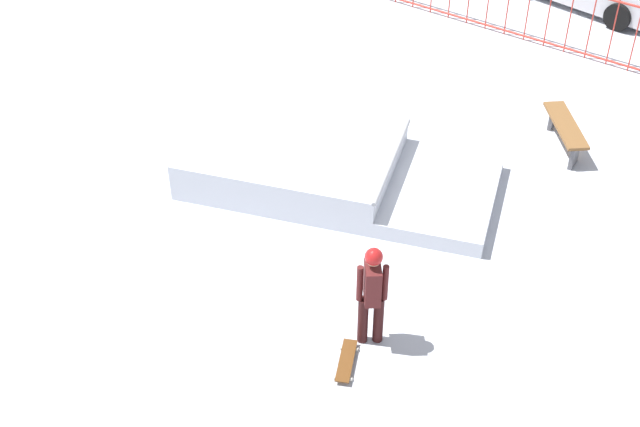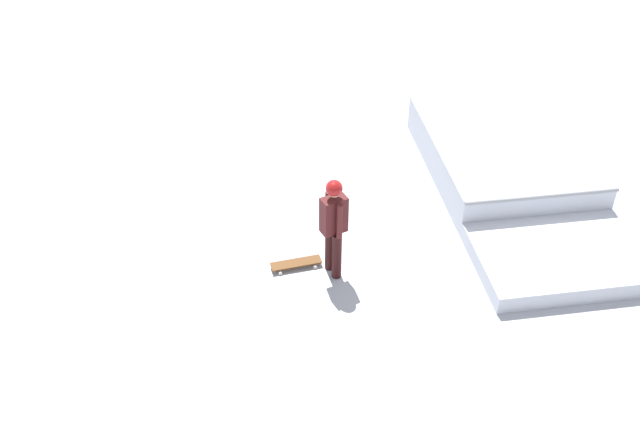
# 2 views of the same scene
# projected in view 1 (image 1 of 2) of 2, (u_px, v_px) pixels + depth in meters

# --- Properties ---
(ground_plane) EXTENTS (60.00, 60.00, 0.00)m
(ground_plane) POSITION_uv_depth(u_px,v_px,m) (332.00, 184.00, 15.70)
(ground_plane) COLOR #B2B7C1
(skate_ramp) EXTENTS (5.87, 3.85, 0.74)m
(skate_ramp) POSITION_uv_depth(u_px,v_px,m) (318.00, 165.00, 15.60)
(skate_ramp) COLOR silver
(skate_ramp) RESTS_ON ground
(skater) EXTENTS (0.39, 0.44, 1.73)m
(skater) POSITION_uv_depth(u_px,v_px,m) (372.00, 289.00, 12.12)
(skater) COLOR black
(skater) RESTS_ON ground
(skateboard) EXTENTS (0.47, 0.82, 0.09)m
(skateboard) POSITION_uv_depth(u_px,v_px,m) (346.00, 361.00, 12.34)
(skateboard) COLOR #593314
(skateboard) RESTS_ON ground
(park_bench) EXTENTS (1.26, 1.53, 0.48)m
(park_bench) POSITION_uv_depth(u_px,v_px,m) (565.00, 129.00, 16.42)
(park_bench) COLOR brown
(park_bench) RESTS_ON ground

